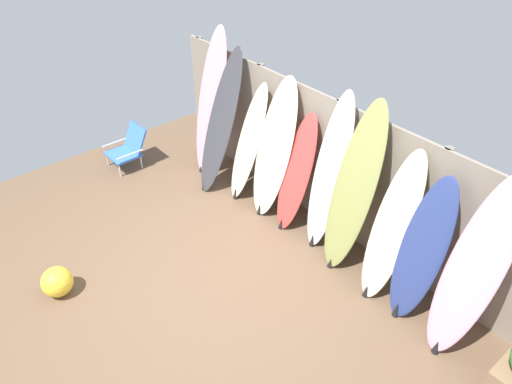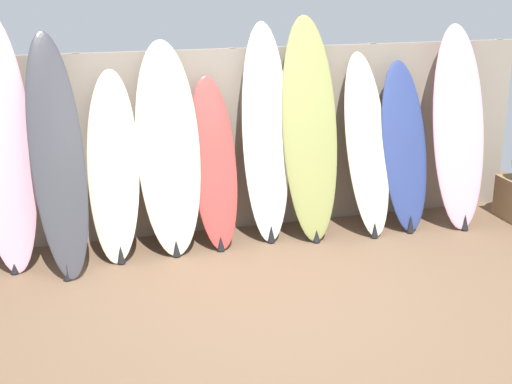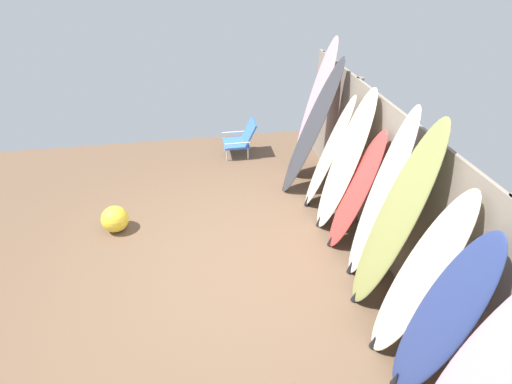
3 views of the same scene
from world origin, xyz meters
name	(u,v)px [view 1 (image 1 of 3)]	position (x,y,z in m)	size (l,w,h in m)	color
ground	(208,290)	(0.00, 0.00, 0.00)	(7.68, 7.68, 0.00)	brown
fence_back	(332,165)	(0.00, 2.01, 0.90)	(6.08, 0.11, 1.80)	gray
surfboard_pink_0	(211,104)	(-2.11, 1.65, 1.09)	(0.57, 0.65, 2.20)	pink
surfboard_charcoal_1	(221,123)	(-1.67, 1.50, 1.00)	(0.55, 0.89, 2.03)	#38383D
surfboard_cream_2	(248,144)	(-1.20, 1.62, 0.82)	(0.53, 0.65, 1.68)	beige
surfboard_cream_3	(274,150)	(-0.70, 1.64, 0.95)	(0.59, 0.59, 1.92)	beige
surfboard_red_4	(296,174)	(-0.28, 1.65, 0.77)	(0.46, 0.58, 1.58)	#D13D38
surfboard_white_5	(329,175)	(0.24, 1.69, 1.01)	(0.47, 0.49, 2.06)	white
surfboard_olive_6	(354,190)	(0.66, 1.64, 1.05)	(0.56, 0.63, 2.11)	olive
surfboard_cream_7	(392,228)	(1.25, 1.61, 0.86)	(0.48, 0.68, 1.75)	beige
surfboard_navy_8	(422,251)	(1.64, 1.60, 0.82)	(0.50, 0.58, 1.66)	navy
surfboard_pink_9	(474,271)	(2.21, 1.56, 0.99)	(0.61, 0.71, 2.00)	pink
beach_chair	(129,147)	(-3.00, 0.66, 0.32)	(0.50, 0.57, 0.64)	silver
beach_ball	(57,282)	(-1.08, -1.33, 0.18)	(0.36, 0.36, 0.36)	yellow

